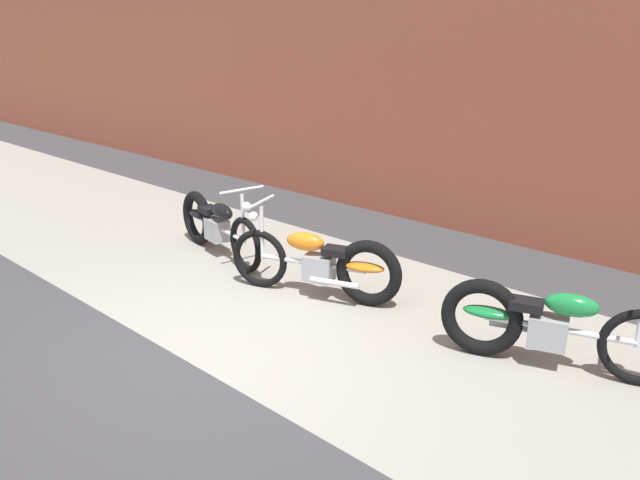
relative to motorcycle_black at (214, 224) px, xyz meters
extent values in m
plane|color=#38383A|center=(2.07, -1.96, -0.40)|extent=(80.00, 80.00, 0.00)
cube|color=gray|center=(2.07, -0.21, -0.40)|extent=(36.00, 3.50, 0.01)
torus|color=black|center=(0.79, -0.15, -0.06)|extent=(0.68, 0.20, 0.68)
torus|color=black|center=(-0.48, 0.09, -0.03)|extent=(0.74, 0.26, 0.73)
cylinder|color=silver|center=(0.15, -0.03, -0.02)|extent=(1.22, 0.28, 0.06)
cube|color=#99999E|center=(0.08, -0.02, -0.06)|extent=(0.36, 0.28, 0.28)
ellipsoid|color=black|center=(0.23, -0.05, 0.22)|extent=(0.47, 0.27, 0.20)
ellipsoid|color=black|center=(-0.44, 0.08, 0.03)|extent=(0.47, 0.26, 0.10)
cube|color=black|center=(-0.12, 0.02, 0.16)|extent=(0.31, 0.25, 0.08)
cylinder|color=silver|center=(0.75, -0.14, 0.25)|extent=(0.05, 0.05, 0.62)
cylinder|color=silver|center=(0.75, -0.14, 0.61)|extent=(0.14, 0.58, 0.03)
sphere|color=white|center=(0.85, -0.16, 0.43)|extent=(0.11, 0.11, 0.11)
cylinder|color=silver|center=(-0.13, 0.18, -0.14)|extent=(0.55, 0.16, 0.06)
torus|color=black|center=(1.28, -0.36, -0.06)|extent=(0.67, 0.31, 0.68)
torus|color=black|center=(2.50, 0.08, -0.03)|extent=(0.73, 0.37, 0.73)
cylinder|color=silver|center=(1.89, -0.14, -0.02)|extent=(1.18, 0.48, 0.06)
cube|color=#99999E|center=(1.97, -0.11, -0.06)|extent=(0.38, 0.32, 0.28)
ellipsoid|color=orange|center=(1.82, -0.16, 0.22)|extent=(0.48, 0.33, 0.20)
ellipsoid|color=orange|center=(2.45, 0.07, 0.03)|extent=(0.48, 0.32, 0.10)
cube|color=black|center=(2.15, -0.04, 0.16)|extent=(0.33, 0.28, 0.08)
cylinder|color=silver|center=(1.32, -0.35, 0.25)|extent=(0.06, 0.06, 0.62)
cylinder|color=silver|center=(1.32, -0.35, 0.61)|extent=(0.23, 0.56, 0.03)
sphere|color=white|center=(1.22, -0.38, 0.43)|extent=(0.11, 0.11, 0.11)
cylinder|color=silver|center=(2.24, -0.17, -0.14)|extent=(0.54, 0.24, 0.06)
torus|color=black|center=(3.91, -0.06, -0.03)|extent=(0.73, 0.36, 0.73)
cylinder|color=silver|center=(4.53, 0.15, -0.02)|extent=(1.19, 0.46, 0.06)
cube|color=#99999E|center=(4.45, 0.12, -0.06)|extent=(0.37, 0.31, 0.28)
ellipsoid|color=#197A38|center=(4.60, 0.18, 0.22)|extent=(0.48, 0.32, 0.20)
ellipsoid|color=#197A38|center=(3.96, -0.05, 0.03)|extent=(0.47, 0.31, 0.10)
cube|color=black|center=(4.26, 0.06, 0.16)|extent=(0.33, 0.28, 0.08)
cylinder|color=silver|center=(4.18, 0.19, -0.14)|extent=(0.54, 0.24, 0.06)
camera|label=1|loc=(6.39, -4.84, 2.45)|focal=35.81mm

